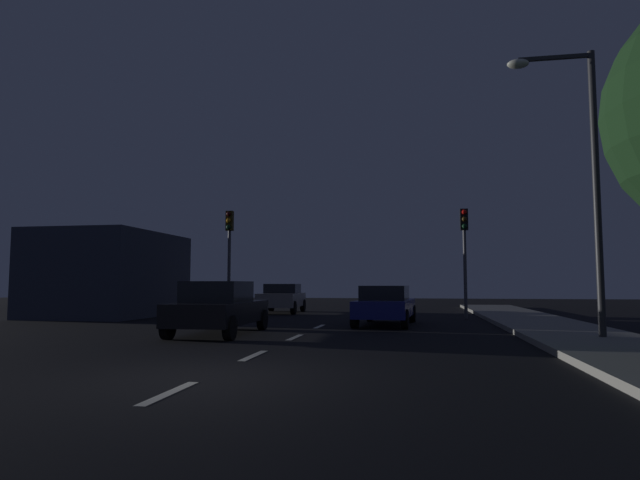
{
  "coord_description": "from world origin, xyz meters",
  "views": [
    {
      "loc": [
        3.26,
        -8.05,
        1.46
      ],
      "look_at": [
        -0.74,
        14.45,
        3.32
      ],
      "focal_mm": 30.18,
      "sensor_mm": 36.0,
      "label": 1
    }
  ],
  "objects_px": {
    "traffic_signal_left": "(229,242)",
    "car_oncoming_far": "(282,298)",
    "traffic_signal_right": "(465,241)",
    "car_adjacent_lane": "(219,308)",
    "street_lamp_right": "(581,165)",
    "car_stopped_ahead": "(385,305)"
  },
  "relations": [
    {
      "from": "traffic_signal_left",
      "to": "traffic_signal_right",
      "type": "relative_size",
      "value": 1.03
    },
    {
      "from": "traffic_signal_right",
      "to": "car_adjacent_lane",
      "type": "bearing_deg",
      "value": -132.89
    },
    {
      "from": "traffic_signal_left",
      "to": "car_oncoming_far",
      "type": "bearing_deg",
      "value": 64.55
    },
    {
      "from": "car_stopped_ahead",
      "to": "car_oncoming_far",
      "type": "distance_m",
      "value": 9.2
    },
    {
      "from": "car_adjacent_lane",
      "to": "street_lamp_right",
      "type": "height_order",
      "value": "street_lamp_right"
    },
    {
      "from": "car_adjacent_lane",
      "to": "car_oncoming_far",
      "type": "relative_size",
      "value": 1.13
    },
    {
      "from": "car_stopped_ahead",
      "to": "car_adjacent_lane",
      "type": "bearing_deg",
      "value": -136.19
    },
    {
      "from": "traffic_signal_left",
      "to": "car_oncoming_far",
      "type": "relative_size",
      "value": 1.19
    },
    {
      "from": "traffic_signal_left",
      "to": "car_stopped_ahead",
      "type": "xyz_separation_m",
      "value": [
        7.24,
        -3.88,
        -2.63
      ]
    },
    {
      "from": "car_stopped_ahead",
      "to": "car_adjacent_lane",
      "type": "relative_size",
      "value": 1.02
    },
    {
      "from": "traffic_signal_left",
      "to": "car_stopped_ahead",
      "type": "height_order",
      "value": "traffic_signal_left"
    },
    {
      "from": "car_stopped_ahead",
      "to": "street_lamp_right",
      "type": "xyz_separation_m",
      "value": [
        5.27,
        -4.86,
        3.77
      ]
    },
    {
      "from": "car_adjacent_lane",
      "to": "street_lamp_right",
      "type": "distance_m",
      "value": 10.52
    },
    {
      "from": "traffic_signal_left",
      "to": "street_lamp_right",
      "type": "bearing_deg",
      "value": -34.97
    },
    {
      "from": "car_stopped_ahead",
      "to": "car_adjacent_lane",
      "type": "distance_m",
      "value": 6.31
    },
    {
      "from": "traffic_signal_left",
      "to": "car_adjacent_lane",
      "type": "bearing_deg",
      "value": -72.01
    },
    {
      "from": "street_lamp_right",
      "to": "traffic_signal_right",
      "type": "bearing_deg",
      "value": 103.85
    },
    {
      "from": "traffic_signal_right",
      "to": "street_lamp_right",
      "type": "height_order",
      "value": "street_lamp_right"
    },
    {
      "from": "traffic_signal_right",
      "to": "car_adjacent_lane",
      "type": "relative_size",
      "value": 1.02
    },
    {
      "from": "car_stopped_ahead",
      "to": "car_oncoming_far",
      "type": "height_order",
      "value": "car_oncoming_far"
    },
    {
      "from": "traffic_signal_right",
      "to": "car_adjacent_lane",
      "type": "xyz_separation_m",
      "value": [
        -7.67,
        -8.26,
        -2.48
      ]
    },
    {
      "from": "traffic_signal_right",
      "to": "car_oncoming_far",
      "type": "relative_size",
      "value": 1.15
    }
  ]
}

